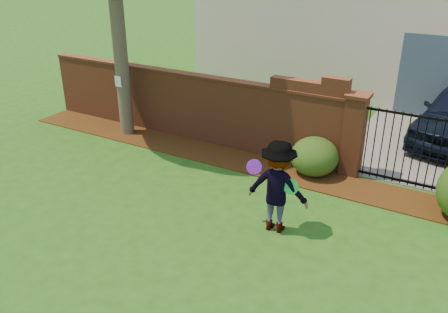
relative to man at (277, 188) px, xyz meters
The scene contains 11 objects.
ground 2.34m from the man, 149.91° to the right, with size 80.00×80.00×0.01m, color #245314.
mulch_bed 3.71m from the man, 141.52° to the left, with size 11.10×1.08×0.03m, color #361E09.
brick_wall 4.86m from the man, 143.18° to the left, with size 8.70×0.31×2.16m.
pillar_left 2.96m from the man, 79.85° to the left, with size 0.50×0.50×1.88m.
iron_gate 3.33m from the man, 60.89° to the left, with size 1.78×0.03×1.60m.
driveway 7.15m from the man, 76.80° to the left, with size 3.20×8.00×0.01m, color slate.
paper_notice 5.91m from the man, 158.83° to the left, with size 0.20×0.01×0.28m, color white.
shrub_left 2.52m from the man, 94.10° to the left, with size 1.07×1.07×0.87m, color #1D4314.
man is the anchor object (origin of this frame).
frisbee_purple 0.63m from the man, 134.91° to the right, with size 0.26×0.26×0.02m, color purple.
frisbee_green 0.30m from the man, 10.44° to the right, with size 0.29×0.29×0.03m, color #1BD14A.
Camera 1 is at (4.69, -5.59, 4.76)m, focal length 37.39 mm.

